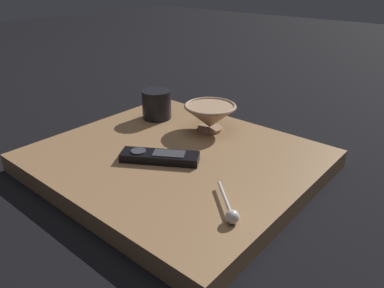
# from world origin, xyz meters

# --- Properties ---
(ground_plane) EXTENTS (6.00, 6.00, 0.00)m
(ground_plane) POSITION_xyz_m (0.00, 0.00, 0.00)
(ground_plane) COLOR black
(table) EXTENTS (0.61, 0.55, 0.04)m
(table) POSITION_xyz_m (0.00, 0.00, 0.02)
(table) COLOR #936D47
(table) RESTS_ON ground
(cereal_bowl) EXTENTS (0.14, 0.14, 0.07)m
(cereal_bowl) POSITION_xyz_m (0.02, -0.16, 0.08)
(cereal_bowl) COLOR tan
(cereal_bowl) RESTS_ON table
(coffee_mug) EXTENTS (0.08, 0.08, 0.08)m
(coffee_mug) POSITION_xyz_m (0.19, -0.13, 0.08)
(coffee_mug) COLOR black
(coffee_mug) RESTS_ON table
(teaspoon) EXTENTS (0.10, 0.09, 0.02)m
(teaspoon) POSITION_xyz_m (-0.24, 0.12, 0.06)
(teaspoon) COLOR silver
(teaspoon) RESTS_ON table
(tv_remote_near) EXTENTS (0.18, 0.13, 0.02)m
(tv_remote_near) POSITION_xyz_m (0.00, 0.05, 0.05)
(tv_remote_near) COLOR black
(tv_remote_near) RESTS_ON table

